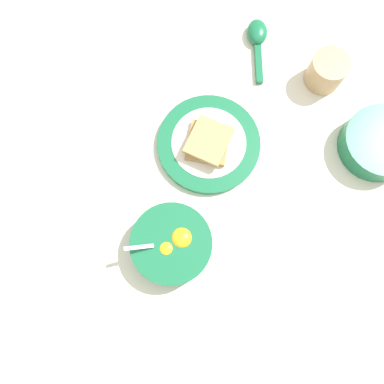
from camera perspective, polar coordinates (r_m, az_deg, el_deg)
ground_plane at (r=0.78m, az=9.96°, el=5.84°), size 3.00×3.00×0.00m
egg_bowl at (r=0.71m, az=-2.94°, el=-8.02°), size 0.15×0.15×0.08m
toast_plate at (r=0.77m, az=2.72°, el=7.29°), size 0.21×0.21×0.02m
toast_sandwich at (r=0.75m, az=2.69°, el=7.56°), size 0.10×0.10×0.03m
soup_spoon at (r=0.89m, az=10.10°, el=22.11°), size 0.14×0.10×0.03m
congee_bowl at (r=0.84m, az=26.78°, el=6.62°), size 0.15×0.15×0.05m
drinking_cup at (r=0.86m, az=20.02°, el=16.90°), size 0.08×0.08×0.06m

